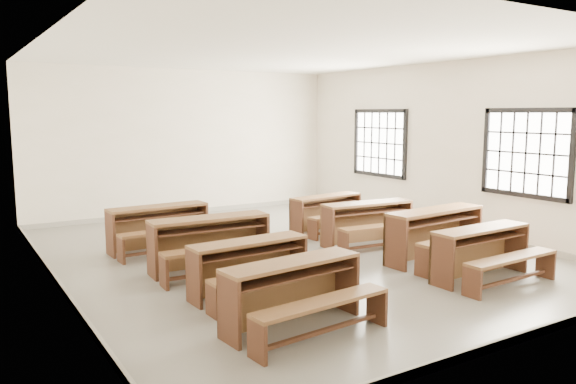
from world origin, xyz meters
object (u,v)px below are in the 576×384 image
desk_set_0 (295,289)px  desk_set_5 (437,231)px  desk_set_1 (251,264)px  desk_set_6 (369,220)px  desk_set_4 (484,250)px  desk_set_7 (328,210)px  desk_set_2 (211,240)px  desk_set_3 (160,225)px

desk_set_0 → desk_set_5: (3.30, 1.14, 0.04)m
desk_set_1 → desk_set_5: size_ratio=0.86×
desk_set_6 → desk_set_5: bearing=-76.4°
desk_set_0 → desk_set_1: bearing=79.2°
desk_set_4 → desk_set_7: bearing=87.4°
desk_set_2 → desk_set_7: desk_set_2 is taller
desk_set_4 → desk_set_5: (0.19, 1.02, 0.05)m
desk_set_3 → desk_set_4: size_ratio=1.04×
desk_set_0 → desk_set_7: bearing=44.8°
desk_set_4 → desk_set_6: 2.39m
desk_set_4 → desk_set_2: bearing=140.0°
desk_set_0 → desk_set_1: desk_set_0 is taller
desk_set_1 → desk_set_2: 1.27m
desk_set_3 → desk_set_6: size_ratio=0.98×
desk_set_0 → desk_set_7: (3.17, 3.81, -0.02)m
desk_set_5 → desk_set_6: size_ratio=1.07×
desk_set_0 → desk_set_1: size_ratio=1.06×
desk_set_3 → desk_set_4: 5.04m
desk_set_4 → desk_set_6: bearing=88.5°
desk_set_0 → desk_set_2: desk_set_2 is taller
desk_set_2 → desk_set_3: (-0.22, 1.57, -0.02)m
desk_set_4 → desk_set_6: (-0.01, 2.39, 0.01)m
desk_set_5 → desk_set_7: 2.68m
desk_set_1 → desk_set_2: desk_set_2 is taller
desk_set_4 → desk_set_1: bearing=158.7°
desk_set_3 → desk_set_0: bearing=-91.6°
desk_set_1 → desk_set_6: bearing=21.2°
desk_set_1 → desk_set_7: 4.03m
desk_set_2 → desk_set_4: size_ratio=1.10×
desk_set_6 → desk_set_7: bearing=92.2°
desk_set_3 → desk_set_4: (3.18, -3.91, -0.01)m
desk_set_2 → desk_set_5: 3.42m
desk_set_5 → desk_set_2: bearing=153.0°
desk_set_6 → desk_set_1: bearing=-150.9°
desk_set_3 → desk_set_7: bearing=-6.6°
desk_set_1 → desk_set_2: (0.04, 1.27, 0.05)m
desk_set_5 → desk_set_7: bearing=88.5°
desk_set_0 → desk_set_2: (0.15, 2.46, 0.03)m
desk_set_3 → desk_set_6: (3.17, -1.52, -0.00)m
desk_set_2 → desk_set_3: 1.59m
desk_set_0 → desk_set_6: desk_set_6 is taller
desk_set_1 → desk_set_3: 2.85m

